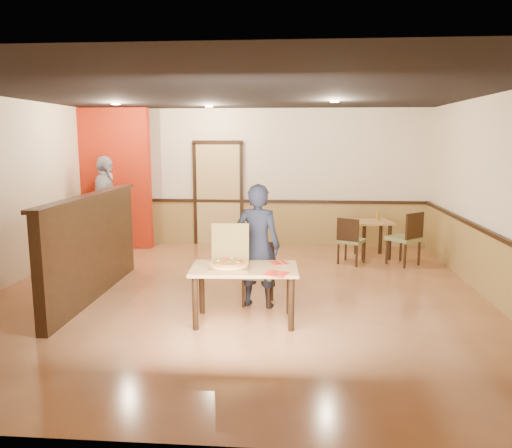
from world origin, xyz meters
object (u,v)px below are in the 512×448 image
(side_table, at_px, (373,230))
(pizza_box, at_px, (229,262))
(diner, at_px, (258,246))
(passerby, at_px, (106,205))
(side_chair_left, at_px, (350,239))
(condiment, at_px, (377,217))
(diner_chair, at_px, (259,270))
(side_chair_right, at_px, (407,236))
(main_table, at_px, (244,276))

(side_table, xyz_separation_m, pizza_box, (-2.23, -3.55, 0.22))
(diner, relative_size, pizza_box, 2.85)
(passerby, bearing_deg, side_chair_left, -103.34)
(side_table, distance_m, diner, 3.54)
(pizza_box, bearing_deg, passerby, 125.84)
(condiment, bearing_deg, side_table, -172.22)
(diner_chair, relative_size, pizza_box, 1.44)
(side_chair_right, distance_m, diner, 3.39)
(condiment, bearing_deg, diner, -124.04)
(main_table, xyz_separation_m, side_chair_left, (1.57, 2.93, -0.12))
(diner, height_order, passerby, passerby)
(side_chair_left, bearing_deg, condiment, -104.06)
(side_table, bearing_deg, diner, -123.14)
(diner, bearing_deg, condiment, -112.65)
(side_chair_left, height_order, diner, diner)
(diner_chair, distance_m, condiment, 3.48)
(diner, distance_m, passerby, 4.22)
(pizza_box, bearing_deg, condiment, 53.47)
(main_table, relative_size, side_chair_left, 1.56)
(diner, bearing_deg, side_chair_left, -110.29)
(diner_chair, bearing_deg, side_chair_left, 61.60)
(main_table, xyz_separation_m, passerby, (-3.00, 3.42, 0.37))
(side_chair_left, bearing_deg, diner, 86.22)
(side_chair_right, bearing_deg, condiment, -96.23)
(main_table, height_order, diner, diner)
(side_chair_left, distance_m, side_chair_right, 0.98)
(diner_chair, relative_size, condiment, 5.43)
(diner_chair, height_order, side_chair_right, side_chair_right)
(side_chair_left, xyz_separation_m, side_chair_right, (0.98, 0.00, 0.06))
(condiment, bearing_deg, side_chair_right, -55.46)
(diner, bearing_deg, passerby, -30.84)
(diner_chair, distance_m, side_chair_right, 3.28)
(main_table, bearing_deg, side_table, 56.88)
(main_table, height_order, side_chair_left, side_chair_left)
(side_chair_right, bearing_deg, pizza_box, 6.46)
(pizza_box, height_order, condiment, pizza_box)
(main_table, relative_size, condiment, 8.64)
(diner, bearing_deg, side_table, -111.75)
(diner, xyz_separation_m, passerby, (-3.12, 2.83, 0.12))
(main_table, relative_size, diner_chair, 1.59)
(side_chair_left, distance_m, pizza_box, 3.44)
(diner_chair, height_order, pizza_box, pizza_box)
(side_chair_left, xyz_separation_m, passerby, (-4.57, 0.48, 0.48))
(side_table, height_order, passerby, passerby)
(side_table, xyz_separation_m, condiment, (0.07, 0.01, 0.25))
(diner, distance_m, pizza_box, 0.67)
(side_chair_right, relative_size, diner, 0.58)
(side_chair_right, bearing_deg, side_chair_left, -40.68)
(passerby, xyz_separation_m, pizza_box, (2.82, -3.43, -0.20))
(side_table, height_order, condiment, condiment)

